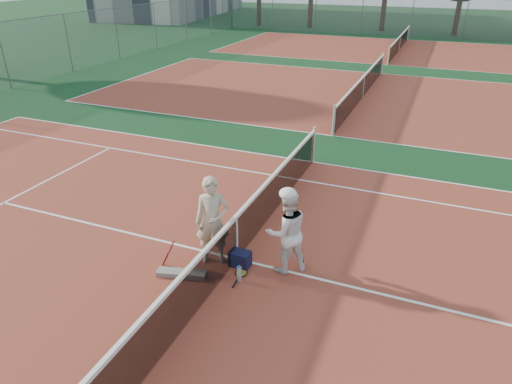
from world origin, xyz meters
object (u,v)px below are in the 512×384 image
at_px(net_main, 236,238).
at_px(player_a, 212,221).
at_px(racket_red, 172,254).
at_px(player_b, 287,232).
at_px(water_bottle, 239,274).
at_px(sports_bag_purple, 239,261).
at_px(racket_black_held, 299,254).
at_px(racket_spare, 241,273).
at_px(sports_bag_navy, 240,259).

distance_m(net_main, player_a, 0.60).
xyz_separation_m(net_main, racket_red, (-1.09, -0.67, -0.23)).
bearing_deg(player_a, racket_red, -168.80).
xyz_separation_m(player_b, water_bottle, (-0.68, -0.68, -0.70)).
relative_size(sports_bag_purple, water_bottle, 0.99).
bearing_deg(racket_black_held, racket_red, -19.50).
distance_m(racket_spare, sports_bag_navy, 0.30).
distance_m(player_b, racket_red, 2.29).
bearing_deg(player_b, racket_black_held, 179.55).
height_order(racket_black_held, sports_bag_purple, racket_black_held).
xyz_separation_m(racket_black_held, sports_bag_purple, (-1.09, -0.43, -0.17)).
bearing_deg(water_bottle, sports_bag_purple, 115.23).
distance_m(racket_black_held, sports_bag_purple, 1.19).
bearing_deg(sports_bag_purple, player_a, -179.67).
relative_size(player_b, racket_red, 3.05).
height_order(player_a, water_bottle, player_a).
distance_m(player_a, water_bottle, 1.14).
distance_m(player_b, sports_bag_navy, 1.13).
bearing_deg(sports_bag_purple, racket_black_held, 21.46).
bearing_deg(sports_bag_purple, racket_red, -158.59).
relative_size(net_main, racket_red, 19.78).
bearing_deg(water_bottle, net_main, 118.35).
xyz_separation_m(player_b, racket_red, (-2.10, -0.73, -0.57)).
xyz_separation_m(sports_bag_navy, sports_bag_purple, (-0.02, -0.02, -0.04)).
bearing_deg(net_main, sports_bag_navy, -48.40).
relative_size(net_main, sports_bag_purple, 36.84).
distance_m(net_main, racket_spare, 0.69).
bearing_deg(player_a, racket_black_held, -9.01).
distance_m(sports_bag_navy, sports_bag_purple, 0.05).
height_order(racket_spare, sports_bag_navy, sports_bag_navy).
relative_size(racket_red, sports_bag_purple, 1.86).
bearing_deg(sports_bag_navy, racket_black_held, 20.78).
xyz_separation_m(sports_bag_navy, water_bottle, (0.18, -0.45, -0.01)).
xyz_separation_m(racket_red, racket_black_held, (2.31, 0.91, 0.02)).
distance_m(player_a, racket_black_held, 1.80).
bearing_deg(racket_red, sports_bag_navy, 0.98).
relative_size(player_b, sports_bag_purple, 5.67).
bearing_deg(racket_red, water_bottle, -18.92).
relative_size(racket_red, racket_spare, 0.93).
bearing_deg(sports_bag_navy, water_bottle, -67.78).
distance_m(net_main, racket_black_held, 1.26).
relative_size(racket_red, sports_bag_navy, 1.38).
bearing_deg(player_a, water_bottle, -53.49).
relative_size(player_b, racket_spare, 2.82).
height_order(player_b, water_bottle, player_b).
height_order(player_a, racket_red, player_a).
height_order(net_main, player_a, player_a).
bearing_deg(racket_spare, racket_black_held, -60.47).
relative_size(racket_black_held, water_bottle, 1.96).
height_order(racket_red, sports_bag_navy, racket_red).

